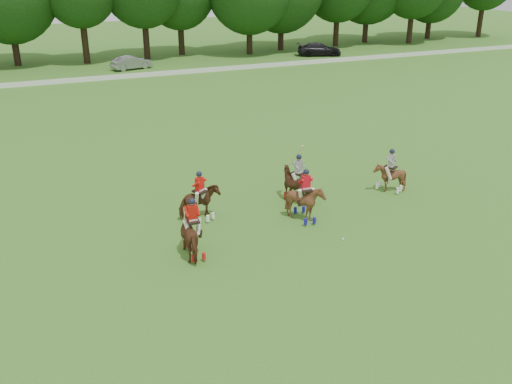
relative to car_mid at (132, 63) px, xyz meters
name	(u,v)px	position (x,y,z in m)	size (l,w,h in m)	color
ground	(272,272)	(-3.67, -42.50, -0.68)	(180.00, 180.00, 0.00)	#30631C
boundary_rail	(103,78)	(-3.67, -4.50, -0.46)	(120.00, 0.10, 0.44)	white
car_mid	(132,63)	(0.00, 0.00, 0.00)	(1.44, 4.12, 1.36)	gray
car_right	(319,49)	(21.85, 0.00, 0.05)	(2.05, 5.05, 1.47)	black
polo_red_a	(193,235)	(-5.93, -40.14, 0.20)	(1.26, 2.03, 2.40)	#492213
polo_red_b	(200,202)	(-4.67, -37.07, 0.11)	(1.96, 1.89, 2.23)	#492213
polo_red_c	(305,202)	(-0.49, -38.99, 0.19)	(1.50, 1.65, 2.38)	#492213
polo_stripe_a	(298,184)	(0.19, -36.99, 0.16)	(1.66, 2.10, 2.87)	#492213
polo_stripe_b	(390,177)	(4.88, -37.68, 0.10)	(1.71, 1.76, 2.20)	#492213
polo_ball	(343,239)	(0.06, -41.34, -0.63)	(0.09, 0.09, 0.09)	white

